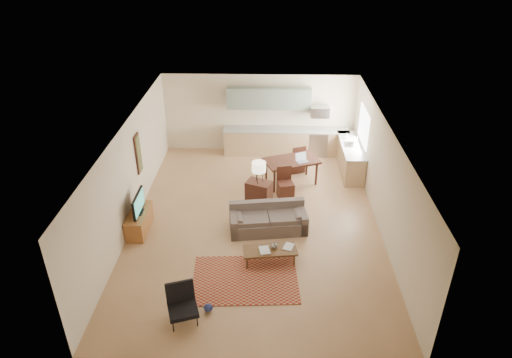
{
  "coord_description": "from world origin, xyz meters",
  "views": [
    {
      "loc": [
        0.32,
        -10.1,
        7.02
      ],
      "look_at": [
        0.0,
        0.3,
        1.15
      ],
      "focal_mm": 32.0,
      "sensor_mm": 36.0,
      "label": 1
    }
  ],
  "objects_px": {
    "coffee_table": "(270,256)",
    "tv_credenza": "(139,221)",
    "sofa": "(268,219)",
    "console_table": "(259,194)",
    "dining_table": "(291,172)",
    "armchair": "(182,306)"
  },
  "relations": [
    {
      "from": "sofa",
      "to": "coffee_table",
      "type": "xyz_separation_m",
      "value": [
        0.05,
        -1.29,
        -0.17
      ]
    },
    {
      "from": "sofa",
      "to": "armchair",
      "type": "relative_size",
      "value": 2.71
    },
    {
      "from": "sofa",
      "to": "armchair",
      "type": "xyz_separation_m",
      "value": [
        -1.68,
        -3.15,
        0.02
      ]
    },
    {
      "from": "armchair",
      "to": "console_table",
      "type": "xyz_separation_m",
      "value": [
        1.41,
        4.3,
        0.01
      ]
    },
    {
      "from": "tv_credenza",
      "to": "dining_table",
      "type": "height_order",
      "value": "dining_table"
    },
    {
      "from": "tv_credenza",
      "to": "console_table",
      "type": "bearing_deg",
      "value": 22.14
    },
    {
      "from": "sofa",
      "to": "coffee_table",
      "type": "height_order",
      "value": "sofa"
    },
    {
      "from": "coffee_table",
      "to": "tv_credenza",
      "type": "height_order",
      "value": "tv_credenza"
    },
    {
      "from": "armchair",
      "to": "tv_credenza",
      "type": "xyz_separation_m",
      "value": [
        -1.66,
        3.06,
        -0.11
      ]
    },
    {
      "from": "armchair",
      "to": "tv_credenza",
      "type": "distance_m",
      "value": 3.48
    },
    {
      "from": "dining_table",
      "to": "console_table",
      "type": "bearing_deg",
      "value": -146.88
    },
    {
      "from": "coffee_table",
      "to": "tv_credenza",
      "type": "relative_size",
      "value": 1.06
    },
    {
      "from": "sofa",
      "to": "tv_credenza",
      "type": "distance_m",
      "value": 3.34
    },
    {
      "from": "coffee_table",
      "to": "tv_credenza",
      "type": "xyz_separation_m",
      "value": [
        -3.39,
        1.2,
        0.08
      ]
    },
    {
      "from": "dining_table",
      "to": "coffee_table",
      "type": "bearing_deg",
      "value": -120.81
    },
    {
      "from": "sofa",
      "to": "console_table",
      "type": "xyz_separation_m",
      "value": [
        -0.27,
        1.15,
        0.03
      ]
    },
    {
      "from": "sofa",
      "to": "armchair",
      "type": "distance_m",
      "value": 3.57
    },
    {
      "from": "armchair",
      "to": "coffee_table",
      "type": "bearing_deg",
      "value": 28.49
    },
    {
      "from": "coffee_table",
      "to": "armchair",
      "type": "relative_size",
      "value": 1.66
    },
    {
      "from": "tv_credenza",
      "to": "dining_table",
      "type": "relative_size",
      "value": 0.75
    },
    {
      "from": "coffee_table",
      "to": "dining_table",
      "type": "distance_m",
      "value": 3.84
    },
    {
      "from": "console_table",
      "to": "dining_table",
      "type": "relative_size",
      "value": 0.5
    }
  ]
}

